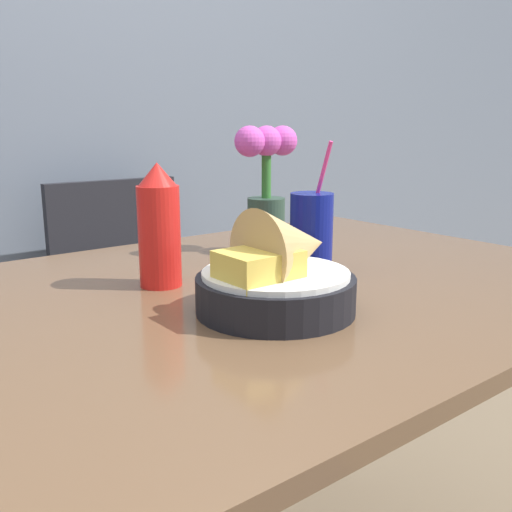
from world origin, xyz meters
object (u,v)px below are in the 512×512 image
(food_basket, at_px, (280,274))
(flower_vase, at_px, (266,184))
(chair_far_window, at_px, (132,298))
(drink_cup, at_px, (311,235))
(ketchup_bottle, at_px, (159,227))

(food_basket, bearing_deg, flower_vase, 53.72)
(chair_far_window, relative_size, flower_vase, 3.33)
(chair_far_window, height_order, flower_vase, flower_vase)
(drink_cup, bearing_deg, flower_vase, 77.90)
(food_basket, bearing_deg, drink_cup, 35.69)
(flower_vase, bearing_deg, drink_cup, -102.10)
(food_basket, distance_m, flower_vase, 0.39)
(food_basket, xyz_separation_m, flower_vase, (0.23, 0.31, 0.09))
(chair_far_window, bearing_deg, food_basket, -102.53)
(ketchup_bottle, distance_m, drink_cup, 0.27)
(chair_far_window, height_order, drink_cup, drink_cup)
(food_basket, xyz_separation_m, ketchup_bottle, (-0.07, 0.22, 0.04))
(food_basket, bearing_deg, chair_far_window, 77.47)
(ketchup_bottle, xyz_separation_m, flower_vase, (0.29, 0.09, 0.04))
(chair_far_window, relative_size, food_basket, 3.80)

